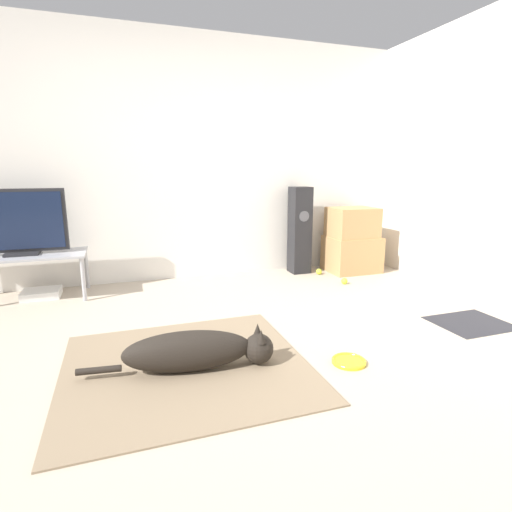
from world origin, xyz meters
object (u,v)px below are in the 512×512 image
dog (198,351)px  tv (19,223)px  tennis_ball_near_speaker (344,281)px  tv_stand (23,260)px  frisbee (349,361)px  cardboard_box_lower (352,254)px  cardboard_box_upper (352,222)px  game_console (42,294)px  floor_speaker (300,230)px  tennis_ball_by_boxes (319,272)px

dog → tv: (-1.23, 1.84, 0.58)m
tv → tennis_ball_near_speaker: tv is taller
tv_stand → dog: bearing=-56.2°
frisbee → tv_stand: bearing=136.2°
cardboard_box_lower → cardboard_box_upper: 0.37m
dog → cardboard_box_upper: cardboard_box_upper is taller
cardboard_box_lower → dog: bearing=-140.3°
dog → frisbee: (0.90, -0.21, -0.12)m
frisbee → dog: bearing=167.0°
tv_stand → game_console: size_ratio=3.23×
cardboard_box_upper → tennis_ball_near_speaker: cardboard_box_upper is taller
floor_speaker → tv_stand: size_ratio=0.93×
tv → tv_stand: bearing=-90.0°
floor_speaker → tv: (-2.79, -0.11, 0.22)m
tennis_ball_by_boxes → tennis_ball_near_speaker: size_ratio=1.00×
dog → floor_speaker: size_ratio=1.15×
dog → tennis_ball_by_boxes: dog is taller
tv_stand → tennis_ball_near_speaker: size_ratio=16.04×
cardboard_box_lower → cardboard_box_upper: size_ratio=1.12×
dog → cardboard_box_lower: size_ratio=1.97×
dog → cardboard_box_upper: 2.83m
tennis_ball_by_boxes → cardboard_box_lower: bearing=3.0°
frisbee → game_console: 2.90m
cardboard_box_upper → cardboard_box_lower: bearing=25.5°
frisbee → tv: (-2.13, 2.05, 0.70)m
tennis_ball_near_speaker → game_console: bearing=169.6°
cardboard_box_lower → tv_stand: (-3.40, 0.04, 0.17)m
dog → tennis_ball_near_speaker: dog is taller
frisbee → cardboard_box_upper: 2.42m
game_console → cardboard_box_lower: bearing=-1.2°
tv_stand → floor_speaker: bearing=2.3°
tennis_ball_near_speaker → tennis_ball_by_boxes: bearing=98.3°
dog → floor_speaker: floor_speaker is taller
tv → game_console: bearing=12.0°
cardboard_box_upper → tennis_ball_by_boxes: size_ratio=7.76×
tennis_ball_by_boxes → floor_speaker: bearing=133.8°
tv_stand → cardboard_box_lower: bearing=-0.7°
frisbee → tennis_ball_near_speaker: (0.90, 1.54, 0.02)m
floor_speaker → tennis_ball_by_boxes: 0.52m
cardboard_box_upper → game_console: cardboard_box_upper is taller
floor_speaker → tennis_ball_by_boxes: (0.17, -0.18, -0.46)m
cardboard_box_upper → tv: size_ratio=0.65×
tennis_ball_by_boxes → game_console: size_ratio=0.20×
floor_speaker → tv: size_ratio=1.26×
cardboard_box_upper → tv_stand: 3.38m
tv_stand → game_console: 0.36m
cardboard_box_lower → tennis_ball_by_boxes: 0.47m
cardboard_box_lower → game_console: bearing=178.8°
frisbee → game_console: (-2.02, 2.07, 0.02)m
tv → tennis_ball_by_boxes: (2.96, -0.07, -0.68)m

